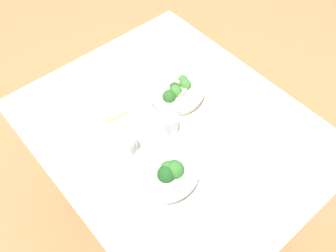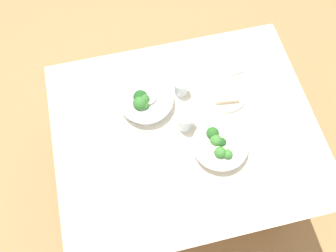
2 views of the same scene
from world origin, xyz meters
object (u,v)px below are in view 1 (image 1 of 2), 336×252
Objects in this scene: fork_by_near_bowl at (67,90)px; napkin_folded_upper at (74,128)px; table_knife_left at (186,52)px; fork_by_far_bowl at (232,130)px; broccoli_bowl_far at (165,172)px; water_glass_center at (167,124)px; broccoli_bowl_near at (176,92)px; water_glass_side at (129,145)px; bread_side_plate at (113,110)px.

napkin_folded_upper is at bearing -51.81° from fork_by_near_bowl.
napkin_folded_upper reaches higher than table_knife_left.
broccoli_bowl_far is at bearing -4.05° from fork_by_far_bowl.
water_glass_center is at bearing -132.46° from napkin_folded_upper.
broccoli_bowl_near is 2.93× the size of water_glass_side.
bread_side_plate reaches higher than napkin_folded_upper.
water_glass_center is 0.49m from fork_by_near_bowl.
bread_side_plate is (0.11, 0.25, -0.02)m from broccoli_bowl_near.
broccoli_bowl_far is 0.39m from broccoli_bowl_near.
fork_by_far_bowl is at bearing 56.90° from table_knife_left.
table_knife_left is (0.29, -0.37, -0.05)m from water_glass_center.
napkin_folded_upper is at bearing -9.06° from table_knife_left.
fork_by_far_bowl is (-0.19, -0.37, -0.04)m from water_glass_side.
water_glass_side is at bearing 82.69° from water_glass_center.
water_glass_side is 0.60m from table_knife_left.
water_glass_center is 0.38m from napkin_folded_upper.
fork_by_near_bowl is 0.57m from table_knife_left.
water_glass_center is at bearing -153.94° from bread_side_plate.
bread_side_plate is 0.48m from table_knife_left.
broccoli_bowl_near reaches higher than water_glass_side.
broccoli_bowl_far is at bearing 137.50° from water_glass_center.
water_glass_center is 0.57× the size of napkin_folded_upper.
bread_side_plate is (0.37, -0.03, -0.02)m from broccoli_bowl_far.
broccoli_bowl_far is 1.51× the size of napkin_folded_upper.
water_glass_center is at bearing -97.31° from water_glass_side.
table_knife_left is (-0.15, -0.55, -0.00)m from fork_by_near_bowl.
table_knife_left is (0.27, -0.54, -0.04)m from water_glass_side.
water_glass_side is 0.76× the size of fork_by_far_bowl.
water_glass_center is 0.96× the size of fork_by_near_bowl.
fork_by_near_bowl is at bearing 22.51° from water_glass_center.
napkin_folded_upper is (0.42, 0.47, 0.00)m from fork_by_far_bowl.
water_glass_center is 0.49× the size of table_knife_left.
broccoli_bowl_near is 0.33m from water_glass_side.
broccoli_bowl_near reaches higher than fork_by_near_bowl.
water_glass_center is at bearing 128.52° from broccoli_bowl_near.
broccoli_bowl_far is at bearing 174.81° from bread_side_plate.
bread_side_plate is at bearing -3.86° from table_knife_left.
fork_by_near_bowl is at bearing 1.91° from water_glass_side.
broccoli_bowl_near is (0.27, -0.28, -0.00)m from broccoli_bowl_far.
napkin_folded_upper reaches higher than fork_by_near_bowl.
fork_by_near_bowl is 0.51× the size of table_knife_left.
broccoli_bowl_far reaches higher than fork_by_far_bowl.
broccoli_bowl_far is 0.34m from fork_by_far_bowl.
fork_by_far_bowl and table_knife_left have the same top height.
broccoli_bowl_far is 1.28× the size of bread_side_plate.
water_glass_side is (-0.20, 0.06, 0.03)m from bread_side_plate.
broccoli_bowl_far is at bearing 28.69° from table_knife_left.
bread_side_plate is 0.25m from water_glass_center.
water_glass_center is at bearing -42.29° from fork_by_far_bowl.
table_knife_left is at bearing -51.11° from broccoli_bowl_near.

